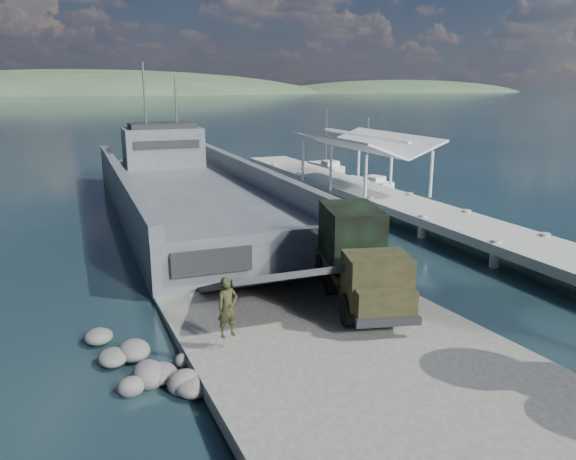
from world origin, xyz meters
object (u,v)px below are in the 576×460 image
object	(u,v)px
soldier	(228,319)
sailboat_near	(368,183)
landing_craft	(190,199)
sailboat_far	(326,167)
military_truck	(359,256)
pier	(370,185)

from	to	relation	value
soldier	sailboat_near	bearing A→B (deg)	37.77
soldier	sailboat_near	size ratio (longest dim) A/B	0.32
landing_craft	sailboat_near	xyz separation A→B (m)	(16.83, 4.09, -0.61)
sailboat_far	military_truck	bearing A→B (deg)	-116.10
sailboat_near	soldier	bearing A→B (deg)	-144.47
military_truck	sailboat_far	distance (m)	37.70
landing_craft	sailboat_far	size ratio (longest dim) A/B	5.92
pier	military_truck	distance (m)	19.83
landing_craft	sailboat_far	world-z (taller)	landing_craft
landing_craft	military_truck	world-z (taller)	landing_craft
military_truck	sailboat_near	xyz separation A→B (m)	(14.70, 24.04, -1.87)
landing_craft	sailboat_far	bearing A→B (deg)	40.24
sailboat_near	sailboat_far	distance (m)	10.24
pier	sailboat_near	distance (m)	8.45
pier	landing_craft	xyz separation A→B (m)	(-12.66, 3.16, -0.66)
sailboat_near	pier	bearing A→B (deg)	-136.09
soldier	sailboat_near	world-z (taller)	sailboat_near
pier	military_truck	size ratio (longest dim) A/B	5.74
pier	soldier	xyz separation A→B (m)	(-16.62, -19.10, -0.11)
military_truck	sailboat_far	bearing A→B (deg)	80.43
pier	military_truck	bearing A→B (deg)	-122.09
pier	landing_craft	bearing A→B (deg)	166.00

